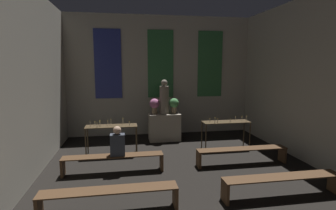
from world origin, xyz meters
TOP-DOWN VIEW (x-y plane):
  - wall_back at (0.00, 11.18)m, footprint 7.30×0.16m
  - altar at (0.00, 10.20)m, footprint 1.12×0.65m
  - statue at (0.00, 10.20)m, footprint 0.33×0.33m
  - flower_vase_left at (-0.35, 10.20)m, footprint 0.35×0.35m
  - flower_vase_right at (0.35, 10.20)m, footprint 0.35×0.35m
  - candle_rack_left at (-1.82, 8.87)m, footprint 1.53×0.49m
  - candle_rack_right at (1.81, 8.87)m, footprint 1.53×0.49m
  - pew_third_left at (-1.72, 5.61)m, footprint 2.50×0.36m
  - pew_third_right at (1.72, 5.61)m, footprint 2.50×0.36m
  - pew_back_left at (-1.72, 7.46)m, footprint 2.50×0.36m
  - pew_back_right at (1.72, 7.46)m, footprint 2.50×0.36m
  - person_seated at (-1.60, 7.46)m, footprint 0.36×0.24m

SIDE VIEW (x-z plane):
  - pew_third_left at x=-1.72m, z-range 0.12..0.57m
  - pew_third_right at x=1.72m, z-range 0.12..0.57m
  - pew_back_left at x=-1.72m, z-range 0.12..0.57m
  - pew_back_right at x=1.72m, z-range 0.12..0.57m
  - altar at x=0.00m, z-range 0.00..0.98m
  - person_seated at x=-1.60m, z-range 0.41..1.15m
  - candle_rack_right at x=1.81m, z-range 0.25..1.33m
  - candle_rack_left at x=-1.82m, z-range 0.24..1.33m
  - flower_vase_left at x=-0.35m, z-range 1.03..1.58m
  - flower_vase_right at x=0.35m, z-range 1.03..1.58m
  - statue at x=0.00m, z-range 0.92..2.14m
  - wall_back at x=0.00m, z-range 0.02..4.59m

